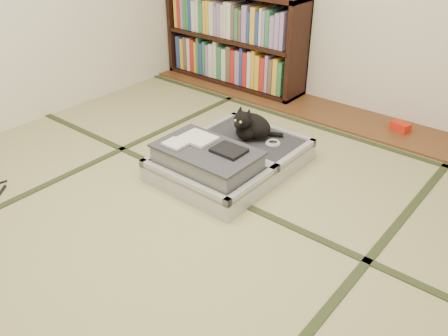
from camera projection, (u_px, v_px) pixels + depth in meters
The scene contains 8 objects.
floor at pixel (180, 225), 2.81m from camera, with size 4.50×4.50×0.00m, color tan.
wood_strip at pixel (339, 116), 4.14m from camera, with size 4.00×0.50×0.02m, color brown.
red_item at pixel (400, 127), 3.85m from camera, with size 0.15×0.09×0.07m, color red.
tatami_borders at pixel (232, 189), 3.14m from camera, with size 4.00×4.50×0.01m.
bookcase at pixel (234, 39), 4.64m from camera, with size 1.50×0.34×0.96m.
suitcase at pixel (227, 159), 3.28m from camera, with size 0.76×1.02×0.30m.
cat at pixel (250, 126), 3.41m from camera, with size 0.34×0.34×0.27m.
cable_coil at pixel (273, 143), 3.38m from camera, with size 0.11×0.11×0.03m.
Camera 1 is at (1.63, -1.58, 1.72)m, focal length 38.00 mm.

